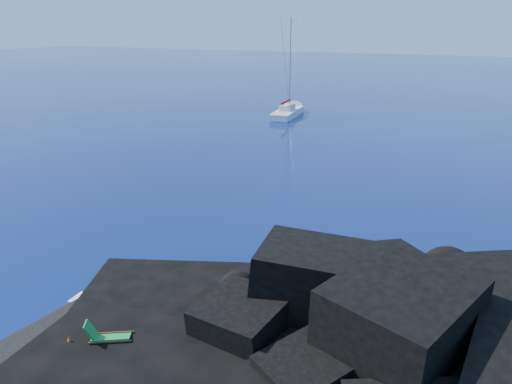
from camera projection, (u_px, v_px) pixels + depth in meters
ground at (29, 331)px, 19.72m from camera, size 400.00×400.00×0.00m
headland at (374, 381)px, 16.94m from camera, size 24.00×24.00×3.60m
beach at (127, 354)px, 18.30m from camera, size 9.08×6.86×0.70m
surf_foam at (203, 300)px, 21.93m from camera, size 10.00×8.00×0.06m
sailboat at (288, 116)px, 65.78m from camera, size 3.95×12.04×12.39m
deck_chair at (111, 332)px, 18.09m from camera, size 1.70×1.40×1.08m
towel at (95, 342)px, 18.40m from camera, size 1.83×0.99×0.05m
sunbather at (94, 339)px, 18.36m from camera, size 1.61×0.53×0.21m
marker_cone at (69, 342)px, 18.05m from camera, size 0.40×0.40×0.49m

